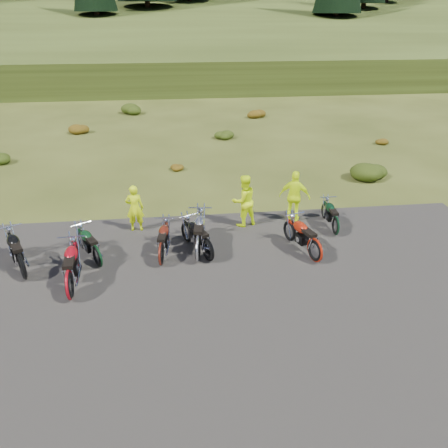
{
  "coord_description": "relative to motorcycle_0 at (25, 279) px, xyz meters",
  "views": [
    {
      "loc": [
        -0.41,
        -10.69,
        6.92
      ],
      "look_at": [
        0.98,
        1.19,
        1.0
      ],
      "focal_mm": 35.0,
      "sensor_mm": 36.0,
      "label": 1
    }
  ],
  "objects": [
    {
      "name": "person_right_b",
      "position": [
        8.55,
        2.81,
        0.93
      ],
      "size": [
        1.18,
        0.86,
        1.86
      ],
      "primitive_type": "imported",
      "rotation": [
        0.0,
        0.0,
        2.72
      ],
      "color": "#CCE80C",
      "rests_on": "ground"
    },
    {
      "name": "person_middle",
      "position": [
        2.98,
        2.71,
        0.82
      ],
      "size": [
        0.6,
        0.4,
        1.64
      ],
      "primitive_type": "imported",
      "rotation": [
        0.0,
        0.0,
        3.13
      ],
      "color": "#CCE80C",
      "rests_on": "ground"
    },
    {
      "name": "shrub_4",
      "position": [
        4.42,
        8.86,
        0.23
      ],
      "size": [
        0.77,
        0.77,
        0.45
      ],
      "primitive_type": "ellipsoid",
      "color": "#663B0C",
      "rests_on": "ground"
    },
    {
      "name": "motorcycle_0",
      "position": [
        0.0,
        0.0,
        0.0
      ],
      "size": [
        1.67,
        2.32,
        1.17
      ],
      "primitive_type": null,
      "rotation": [
        0.0,
        0.0,
        2.04
      ],
      "color": "black",
      "rests_on": "ground"
    },
    {
      "name": "shrub_3",
      "position": [
        1.52,
        21.56,
        0.46
      ],
      "size": [
        1.56,
        1.56,
        0.92
      ],
      "primitive_type": "ellipsoid",
      "color": "#21380E",
      "rests_on": "ground"
    },
    {
      "name": "motorcycle_5",
      "position": [
        5.26,
        0.39,
        0.0
      ],
      "size": [
        1.5,
        2.17,
        1.09
      ],
      "primitive_type": null,
      "rotation": [
        0.0,
        0.0,
        2.01
      ],
      "color": "black",
      "rests_on": "ground"
    },
    {
      "name": "motorcycle_6",
      "position": [
        8.45,
        -0.03,
        0.0
      ],
      "size": [
        1.32,
        2.24,
        1.12
      ],
      "primitive_type": null,
      "rotation": [
        0.0,
        0.0,
        1.88
      ],
      "color": "#9B1D0B",
      "rests_on": "ground"
    },
    {
      "name": "motorcycle_3",
      "position": [
        4.96,
        0.42,
        0.0
      ],
      "size": [
        1.08,
        2.4,
        1.22
      ],
      "primitive_type": null,
      "rotation": [
        0.0,
        0.0,
        1.44
      ],
      "color": "#A6A6AA",
      "rests_on": "ground"
    },
    {
      "name": "motorcycle_4",
      "position": [
        3.86,
        0.32,
        0.0
      ],
      "size": [
        0.9,
        2.05,
        1.04
      ],
      "primitive_type": null,
      "rotation": [
        0.0,
        0.0,
        1.45
      ],
      "color": "#55180E",
      "rests_on": "ground"
    },
    {
      "name": "gravel_pad",
      "position": [
        4.82,
        -2.34,
        0.0
      ],
      "size": [
        20.0,
        12.0,
        0.04
      ],
      "primitive_type": "cube",
      "color": "black",
      "rests_on": "ground"
    },
    {
      "name": "shrub_2",
      "position": [
        -1.38,
        16.26,
        0.38
      ],
      "size": [
        1.3,
        1.3,
        0.77
      ],
      "primitive_type": "ellipsoid",
      "color": "#663B0C",
      "rests_on": "ground"
    },
    {
      "name": "shrub_8",
      "position": [
        16.02,
        12.06,
        0.23
      ],
      "size": [
        0.77,
        0.77,
        0.45
      ],
      "primitive_type": "ellipsoid",
      "color": "#663B0C",
      "rests_on": "ground"
    },
    {
      "name": "hill_plateau",
      "position": [
        4.82,
        109.66,
        0.0
      ],
      "size": [
        300.0,
        90.0,
        9.17
      ],
      "primitive_type": "cube",
      "color": "#303A13",
      "rests_on": "ground"
    },
    {
      "name": "shrub_7",
      "position": [
        13.12,
        6.76,
        0.46
      ],
      "size": [
        1.56,
        1.56,
        0.92
      ],
      "primitive_type": "ellipsoid",
      "color": "#21380E",
      "rests_on": "ground"
    },
    {
      "name": "person_right_a",
      "position": [
        6.71,
        2.67,
        0.93
      ],
      "size": [
        1.09,
        0.97,
        1.85
      ],
      "primitive_type": "imported",
      "rotation": [
        0.0,
        0.0,
        3.49
      ],
      "color": "#CCE80C",
      "rests_on": "ground"
    },
    {
      "name": "shrub_5",
      "position": [
        7.32,
        14.16,
        0.31
      ],
      "size": [
        1.03,
        1.03,
        0.61
      ],
      "primitive_type": "ellipsoid",
      "color": "#21380E",
      "rests_on": "ground"
    },
    {
      "name": "motorcycle_1",
      "position": [
        1.5,
        -1.11,
        0.0
      ],
      "size": [
        0.92,
        2.34,
        1.2
      ],
      "primitive_type": null,
      "rotation": [
        0.0,
        0.0,
        1.64
      ],
      "color": "maroon",
      "rests_on": "ground"
    },
    {
      "name": "hill_slope",
      "position": [
        4.82,
        49.66,
        0.0
      ],
      "size": [
        300.0,
        45.97,
        9.37
      ],
      "primitive_type": null,
      "rotation": [
        0.14,
        0.0,
        0.0
      ],
      "color": "#303A13",
      "rests_on": "ground"
    },
    {
      "name": "motorcycle_7",
      "position": [
        9.68,
        1.59,
        0.0
      ],
      "size": [
        0.66,
        1.87,
        0.97
      ],
      "primitive_type": null,
      "rotation": [
        0.0,
        0.0,
        1.55
      ],
      "color": "black",
      "rests_on": "ground"
    },
    {
      "name": "motorcycle_2",
      "position": [
        2.0,
        0.42,
        0.0
      ],
      "size": [
        1.52,
        2.0,
        1.02
      ],
      "primitive_type": null,
      "rotation": [
        0.0,
        0.0,
        2.09
      ],
      "color": "black",
      "rests_on": "ground"
    },
    {
      "name": "ground",
      "position": [
        4.82,
        -0.34,
        0.0
      ],
      "size": [
        300.0,
        300.0,
        0.0
      ],
      "primitive_type": "plane",
      "color": "#353D14",
      "rests_on": "ground"
    },
    {
      "name": "shrub_6",
      "position": [
        10.22,
        19.46,
        0.38
      ],
      "size": [
        1.3,
        1.3,
        0.77
      ],
      "primitive_type": "ellipsoid",
      "color": "#663B0C",
      "rests_on": "ground"
    }
  ]
}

